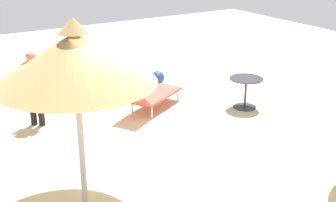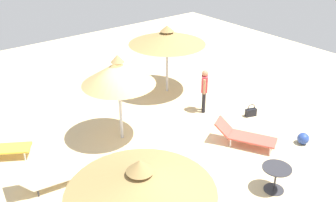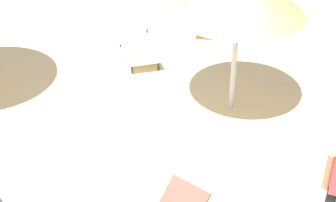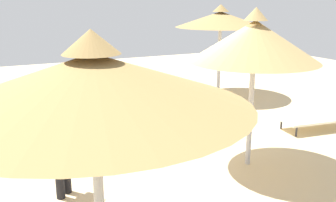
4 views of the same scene
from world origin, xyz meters
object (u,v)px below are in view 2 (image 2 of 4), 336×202
at_px(handbag, 251,112).
at_px(lounge_chair_edge, 49,176).
at_px(parasol_umbrella_far_right, 167,37).
at_px(beach_ball, 303,138).
at_px(lounge_chair_back, 244,135).
at_px(side_table_round, 276,175).
at_px(person_standing_center, 204,89).
at_px(parasol_umbrella_front, 118,73).
at_px(parasol_umbrella_far_left, 140,181).

bearing_deg(handbag, lounge_chair_edge, -95.87).
height_order(parasol_umbrella_far_right, beach_ball, parasol_umbrella_far_right).
bearing_deg(lounge_chair_edge, lounge_chair_back, 71.62).
relative_size(parasol_umbrella_far_right, lounge_chair_back, 1.52).
relative_size(parasol_umbrella_far_right, lounge_chair_edge, 1.47).
height_order(lounge_chair_back, side_table_round, lounge_chair_back).
xyz_separation_m(lounge_chair_edge, person_standing_center, (-0.56, 6.00, 0.57)).
distance_m(person_standing_center, beach_ball, 3.66).
xyz_separation_m(parasol_umbrella_front, handbag, (1.58, 4.29, -2.06)).
xyz_separation_m(handbag, beach_ball, (2.17, -0.09, 0.03)).
height_order(parasol_umbrella_far_left, lounge_chair_back, parasol_umbrella_far_left).
bearing_deg(parasol_umbrella_far_left, handbag, 114.54).
height_order(lounge_chair_back, handbag, lounge_chair_back).
relative_size(parasol_umbrella_front, parasol_umbrella_far_left, 1.01).
bearing_deg(side_table_round, person_standing_center, 160.73).
height_order(parasol_umbrella_far_left, handbag, parasol_umbrella_far_left).
bearing_deg(beach_ball, parasol_umbrella_far_left, -82.42).
height_order(parasol_umbrella_far_right, handbag, parasol_umbrella_far_right).
relative_size(parasol_umbrella_front, handbag, 6.02).
bearing_deg(parasol_umbrella_far_right, person_standing_center, -0.87).
distance_m(lounge_chair_edge, handbag, 7.09).
bearing_deg(handbag, lounge_chair_back, -55.38).
bearing_deg(lounge_chair_edge, parasol_umbrella_far_left, 5.65).
relative_size(parasol_umbrella_front, beach_ball, 7.60).
distance_m(parasol_umbrella_far_right, side_table_round, 6.86).
relative_size(lounge_chair_back, person_standing_center, 1.22).
xyz_separation_m(parasol_umbrella_far_left, lounge_chair_edge, (-3.77, -0.37, -2.00)).
distance_m(handbag, side_table_round, 3.97).
distance_m(lounge_chair_back, beach_ball, 1.85).
xyz_separation_m(parasol_umbrella_far_right, lounge_chair_edge, (2.72, -6.03, -1.88)).
bearing_deg(beach_ball, lounge_chair_edge, -112.60).
bearing_deg(lounge_chair_back, parasol_umbrella_front, -134.57).
relative_size(parasol_umbrella_far_left, side_table_round, 3.70).
distance_m(parasol_umbrella_far_left, lounge_chair_edge, 4.29).
height_order(parasol_umbrella_front, side_table_round, parasol_umbrella_front).
bearing_deg(beach_ball, person_standing_center, -164.45).
xyz_separation_m(lounge_chair_back, beach_ball, (1.08, 1.49, -0.16)).
relative_size(parasol_umbrella_far_left, lounge_chair_back, 1.44).
xyz_separation_m(parasol_umbrella_far_right, handbag, (3.44, 1.02, -2.04)).
bearing_deg(lounge_chair_edge, side_table_round, 50.20).
relative_size(parasol_umbrella_front, person_standing_center, 1.77).
bearing_deg(lounge_chair_back, side_table_round, -26.91).
distance_m(parasol_umbrella_far_left, person_standing_center, 7.25).
relative_size(parasol_umbrella_far_left, parasol_umbrella_far_right, 0.95).
bearing_deg(handbag, parasol_umbrella_far_left, -65.46).
bearing_deg(parasol_umbrella_far_left, side_table_round, 90.44).
xyz_separation_m(parasol_umbrella_far_right, beach_ball, (5.61, 0.93, -2.01)).
relative_size(parasol_umbrella_far_right, beach_ball, 7.96).
bearing_deg(person_standing_center, beach_ball, 15.55).
height_order(parasol_umbrella_far_left, lounge_chair_edge, parasol_umbrella_far_left).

